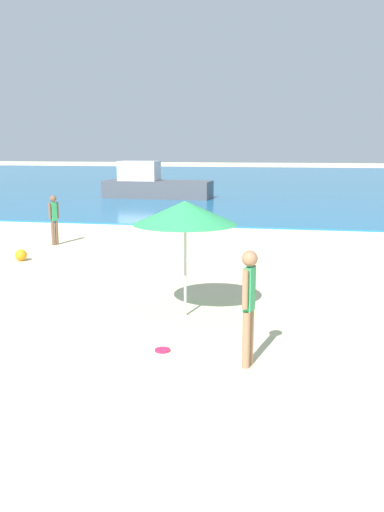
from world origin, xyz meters
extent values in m
plane|color=beige|center=(0.00, 0.00, 0.00)|extent=(200.00, 200.00, 0.00)
cube|color=#1E6B9E|center=(0.00, 45.76, 0.03)|extent=(160.00, 60.00, 0.06)
cylinder|color=#936B4C|center=(1.75, 2.94, 0.40)|extent=(0.11, 0.11, 0.79)
cylinder|color=#936B4C|center=(1.79, 3.08, 0.40)|extent=(0.11, 0.11, 0.79)
cube|color=#2DA35B|center=(1.77, 3.01, 1.09)|extent=(0.16, 0.21, 0.59)
sphere|color=#936B4C|center=(1.77, 3.01, 1.51)|extent=(0.21, 0.21, 0.21)
cylinder|color=#936B4C|center=(1.73, 2.87, 1.12)|extent=(0.08, 0.08, 0.53)
cylinder|color=#936B4C|center=(1.81, 3.15, 1.12)|extent=(0.08, 0.08, 0.53)
cylinder|color=#E51E4C|center=(0.49, 3.32, 0.01)|extent=(0.23, 0.23, 0.03)
cylinder|color=brown|center=(-4.94, 11.18, 0.37)|extent=(0.10, 0.10, 0.75)
cylinder|color=brown|center=(-4.87, 11.29, 0.37)|extent=(0.10, 0.10, 0.75)
cube|color=#2DA35B|center=(-4.90, 11.23, 1.03)|extent=(0.18, 0.20, 0.56)
sphere|color=brown|center=(-4.90, 11.23, 1.42)|extent=(0.20, 0.20, 0.20)
cylinder|color=brown|center=(-4.97, 11.11, 1.06)|extent=(0.07, 0.07, 0.50)
cylinder|color=brown|center=(-4.83, 11.35, 1.06)|extent=(0.07, 0.07, 0.50)
cube|color=#4C4C51|center=(-5.56, 26.29, 0.55)|extent=(6.23, 2.19, 0.99)
cube|color=silver|center=(-6.67, 26.33, 1.60)|extent=(2.27, 1.46, 1.11)
sphere|color=orange|center=(-4.75, 8.84, 0.15)|extent=(0.31, 0.31, 0.31)
cylinder|color=#B7B7BC|center=(0.47, 5.05, 1.02)|extent=(0.05, 0.05, 2.04)
cone|color=#2D9956|center=(0.47, 5.05, 1.85)|extent=(1.81, 1.81, 0.41)
camera|label=1|loc=(2.36, -3.99, 2.96)|focal=37.85mm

